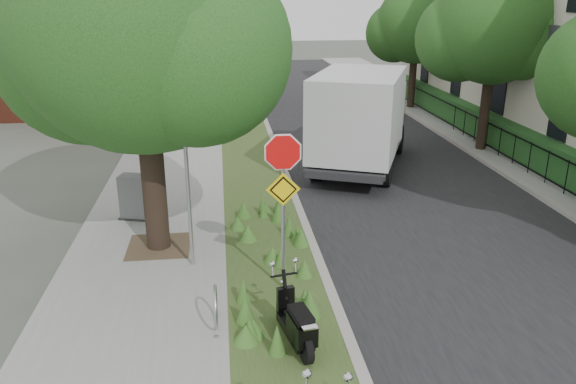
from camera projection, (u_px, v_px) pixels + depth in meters
name	position (u px, v px, depth m)	size (l,w,h in m)	color
ground	(360.00, 304.00, 10.64)	(120.00, 120.00, 0.00)	#4C5147
sidewalk_near	(172.00, 160.00, 19.49)	(3.50, 60.00, 0.12)	gray
verge	(251.00, 158.00, 19.80)	(2.00, 60.00, 0.12)	#344A1F
kerb_near	(279.00, 156.00, 19.91)	(0.20, 60.00, 0.13)	#9E9991
road	(375.00, 155.00, 20.32)	(7.00, 60.00, 0.01)	black
kerb_far	(467.00, 150.00, 20.70)	(0.20, 60.00, 0.13)	#9E9991
footpath_far	(511.00, 149.00, 20.89)	(3.20, 60.00, 0.12)	gray
street_tree_main	(137.00, 33.00, 11.24)	(6.21, 5.54, 7.66)	black
bare_post	(187.00, 175.00, 11.25)	(0.08, 0.08, 4.00)	#A5A8AD
bike_hoop	(216.00, 307.00, 9.61)	(0.06, 0.78, 0.77)	#A5A8AD
sign_assembly	(283.00, 181.00, 10.24)	(0.94, 0.08, 3.22)	#A5A8AD
fence_far	(487.00, 134.00, 20.58)	(0.04, 24.00, 1.00)	black
hedge_far	(505.00, 133.00, 20.65)	(1.00, 24.00, 1.10)	#234B1B
brick_building	(79.00, 20.00, 28.71)	(9.40, 10.40, 8.30)	maroon
far_tree_b	(492.00, 29.00, 19.34)	(4.83, 4.31, 6.56)	black
far_tree_c	(415.00, 28.00, 26.96)	(4.37, 3.89, 5.93)	black
scooter_near	(298.00, 328.00, 9.00)	(0.55, 1.60, 0.77)	black
box_truck	(361.00, 115.00, 18.26)	(4.50, 6.53, 2.76)	#262628
utility_cabinet	(136.00, 197.00, 14.23)	(0.97, 0.77, 1.13)	#262628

